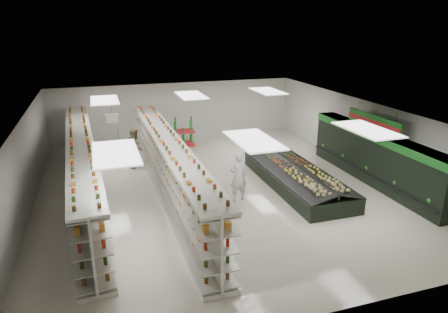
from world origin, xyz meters
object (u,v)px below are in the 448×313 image
object	(u,v)px
gondola_left	(83,172)
soda_endcap	(183,132)
shopper_background	(136,147)
produce_island	(296,176)
gondola_center	(169,170)
shopper_main	(238,177)

from	to	relation	value
gondola_left	soda_endcap	world-z (taller)	gondola_left
soda_endcap	shopper_background	distance (m)	3.87
produce_island	shopper_background	size ratio (longest dim) A/B	3.38
produce_island	shopper_background	xyz separation A→B (m)	(-6.05, 4.47, 0.51)
soda_endcap	produce_island	bearing A→B (deg)	-65.62
soda_endcap	gondola_left	bearing A→B (deg)	-132.81
gondola_left	gondola_center	distance (m)	3.28
gondola_center	soda_endcap	distance (m)	6.66
soda_endcap	shopper_main	bearing A→B (deg)	-86.90
gondola_left	shopper_main	world-z (taller)	gondola_left
gondola_center	shopper_main	distance (m)	2.73
soda_endcap	shopper_main	distance (m)	7.73
produce_island	soda_endcap	world-z (taller)	soda_endcap
gondola_left	gondola_center	bearing A→B (deg)	-17.17
gondola_center	soda_endcap	xyz separation A→B (m)	(1.95, 6.36, -0.32)
gondola_center	shopper_background	bearing A→B (deg)	102.89
produce_island	soda_endcap	size ratio (longest dim) A/B	4.16
soda_endcap	shopper_main	world-z (taller)	shopper_main
gondola_left	soda_endcap	bearing A→B (deg)	44.54
gondola_left	soda_endcap	xyz separation A→B (m)	(5.13, 5.53, -0.31)
produce_island	gondola_left	bearing A→B (deg)	169.50
gondola_center	gondola_left	bearing A→B (deg)	164.93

